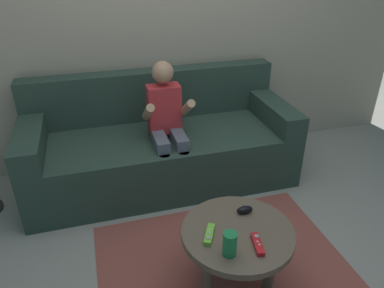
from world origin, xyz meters
The scene contains 10 objects.
ground_plane centered at (0.00, 0.00, 0.00)m, with size 8.64×8.64×0.00m, color #9E998E.
wall_back centered at (0.00, 1.58, 1.25)m, with size 4.32×0.05×2.50m, color #B2A38E.
couch centered at (-0.19, 1.18, 0.29)m, with size 2.01×0.80×0.81m.
person_seated_on_couch centered at (-0.17, 1.00, 0.56)m, with size 0.33×0.40×0.98m.
coffee_table centered at (-0.05, -0.02, 0.34)m, with size 0.57×0.57×0.41m.
area_rug centered at (-0.05, -0.03, 0.00)m, with size 1.45×1.42×0.01m, color #9E4C42.
game_remote_red_near_edge centered at (0.00, -0.16, 0.42)m, with size 0.06×0.14×0.03m.
nunchuk_black centered at (0.04, 0.09, 0.43)m, with size 0.09×0.04×0.05m.
game_remote_lime_far_corner centered at (-0.20, -0.03, 0.42)m, with size 0.10×0.14×0.03m.
soda_can centered at (-0.15, -0.17, 0.47)m, with size 0.07×0.07×0.12m, color #1E7F47.
Camera 1 is at (-0.66, -1.32, 1.66)m, focal length 34.23 mm.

